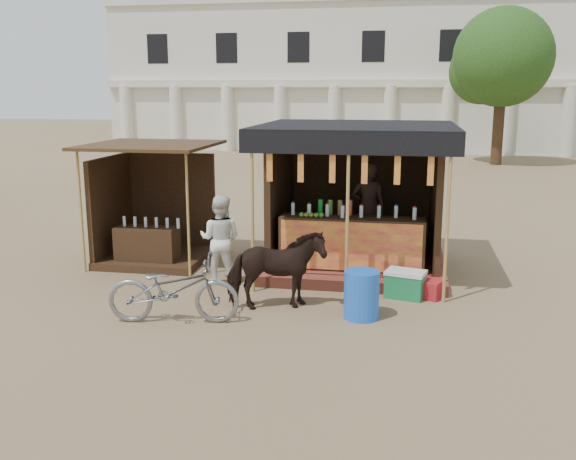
% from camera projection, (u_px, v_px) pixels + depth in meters
% --- Properties ---
extents(ground, '(120.00, 120.00, 0.00)m').
position_uv_depth(ground, '(269.00, 325.00, 9.49)').
color(ground, '#846B4C').
rests_on(ground, ground).
extents(main_stall, '(3.60, 3.61, 2.78)m').
position_uv_depth(main_stall, '(356.00, 216.00, 12.31)').
color(main_stall, brown).
rests_on(main_stall, ground).
extents(secondary_stall, '(2.40, 2.40, 2.38)m').
position_uv_depth(secondary_stall, '(149.00, 219.00, 12.97)').
color(secondary_stall, '#3B2715').
rests_on(secondary_stall, ground).
extents(cow, '(1.66, 1.15, 1.28)m').
position_uv_depth(cow, '(276.00, 270.00, 10.05)').
color(cow, black).
rests_on(cow, ground).
extents(motorbike, '(2.04, 1.00, 1.03)m').
position_uv_depth(motorbike, '(173.00, 289.00, 9.52)').
color(motorbike, gray).
rests_on(motorbike, ground).
extents(bystander, '(0.80, 0.64, 1.59)m').
position_uv_depth(bystander, '(220.00, 239.00, 11.47)').
color(bystander, white).
rests_on(bystander, ground).
extents(blue_barrel, '(0.62, 0.62, 0.74)m').
position_uv_depth(blue_barrel, '(362.00, 295.00, 9.72)').
color(blue_barrel, blue).
rests_on(blue_barrel, ground).
extents(red_crate, '(0.53, 0.54, 0.30)m').
position_uv_depth(red_crate, '(429.00, 289.00, 10.74)').
color(red_crate, '#AD1C22').
rests_on(red_crate, ground).
extents(cooler, '(0.73, 0.59, 0.46)m').
position_uv_depth(cooler, '(405.00, 284.00, 10.72)').
color(cooler, '#1A7843').
rests_on(cooler, ground).
extents(background_building, '(26.00, 7.45, 8.18)m').
position_uv_depth(background_building, '(341.00, 79.00, 37.74)').
color(background_building, silver).
rests_on(background_building, ground).
extents(tree, '(4.50, 4.40, 7.00)m').
position_uv_depth(tree, '(498.00, 61.00, 28.73)').
color(tree, '#382314').
rests_on(tree, ground).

